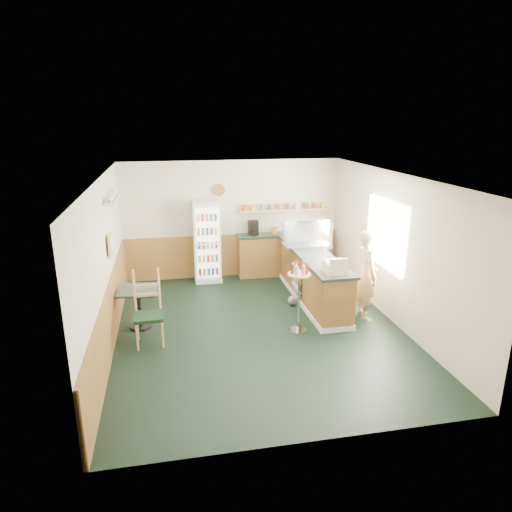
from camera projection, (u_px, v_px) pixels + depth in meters
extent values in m
plane|color=black|center=(258.00, 329.00, 8.12)|extent=(6.00, 6.00, 0.00)
cube|color=beige|center=(232.00, 219.00, 10.55)|extent=(5.00, 0.02, 2.70)
cube|color=beige|center=(104.00, 266.00, 7.26)|extent=(0.02, 6.00, 2.70)
cube|color=beige|center=(395.00, 249.00, 8.19)|extent=(0.02, 6.00, 2.70)
cube|color=white|center=(258.00, 176.00, 7.33)|extent=(5.00, 6.00, 0.02)
cube|color=olive|center=(233.00, 255.00, 10.76)|extent=(4.98, 0.05, 1.00)
cube|color=olive|center=(112.00, 314.00, 7.52)|extent=(0.05, 5.98, 1.00)
cube|color=white|center=(386.00, 234.00, 8.40)|extent=(0.06, 1.45, 1.25)
cube|color=#DBBD52|center=(110.00, 245.00, 7.68)|extent=(0.03, 0.32, 0.38)
cube|color=white|center=(112.00, 199.00, 7.95)|extent=(0.18, 1.20, 0.03)
cylinder|color=#955B25|center=(219.00, 190.00, 10.22)|extent=(0.26, 0.04, 0.26)
cube|color=olive|center=(313.00, 279.00, 9.24)|extent=(0.60, 2.95, 0.95)
cube|color=white|center=(312.00, 298.00, 9.36)|extent=(0.64, 2.97, 0.10)
cube|color=#27362C|center=(314.00, 255.00, 9.09)|extent=(0.68, 3.01, 0.05)
cube|color=olive|center=(284.00, 255.00, 10.83)|extent=(2.20, 0.38, 0.95)
cube|color=#27362C|center=(285.00, 234.00, 10.68)|extent=(2.24, 0.42, 0.05)
cube|color=tan|center=(284.00, 210.00, 10.59)|extent=(2.10, 0.22, 0.04)
cube|color=black|center=(253.00, 228.00, 10.48)|extent=(0.22, 0.18, 0.34)
cylinder|color=#B2664C|center=(244.00, 208.00, 10.39)|extent=(0.10, 0.10, 0.12)
cylinder|color=#B2664C|center=(253.00, 208.00, 10.43)|extent=(0.10, 0.10, 0.12)
cylinder|color=#B2664C|center=(262.00, 207.00, 10.47)|extent=(0.10, 0.10, 0.12)
cylinder|color=#B2664C|center=(271.00, 207.00, 10.51)|extent=(0.10, 0.10, 0.12)
cylinder|color=#B2664C|center=(280.00, 207.00, 10.55)|extent=(0.10, 0.10, 0.12)
cylinder|color=#B2664C|center=(289.00, 206.00, 10.58)|extent=(0.10, 0.10, 0.12)
cylinder|color=#B2664C|center=(297.00, 206.00, 10.62)|extent=(0.10, 0.10, 0.12)
cylinder|color=#B2664C|center=(306.00, 206.00, 10.66)|extent=(0.10, 0.10, 0.12)
cylinder|color=#B2664C|center=(315.00, 205.00, 10.70)|extent=(0.10, 0.10, 0.12)
cylinder|color=#B2664C|center=(323.00, 205.00, 10.74)|extent=(0.10, 0.10, 0.12)
cube|color=white|center=(207.00, 241.00, 10.34)|extent=(0.60, 0.43, 1.83)
cube|color=white|center=(208.00, 243.00, 10.12)|extent=(0.51, 0.02, 1.62)
cube|color=silver|center=(208.00, 244.00, 10.06)|extent=(0.55, 0.02, 1.68)
cube|color=silver|center=(306.00, 245.00, 9.55)|extent=(0.97, 0.51, 0.07)
cube|color=silver|center=(307.00, 233.00, 9.47)|extent=(0.95, 0.48, 0.48)
cube|color=beige|center=(335.00, 267.00, 7.95)|extent=(0.36, 0.38, 0.21)
imported|color=tan|center=(367.00, 275.00, 8.35)|extent=(0.44, 0.59, 1.70)
cylinder|color=silver|center=(298.00, 330.00, 8.06)|extent=(0.31, 0.31, 0.02)
cylinder|color=silver|center=(298.00, 303.00, 7.91)|extent=(0.04, 0.04, 1.04)
cylinder|color=tan|center=(299.00, 274.00, 7.75)|extent=(0.40, 0.40, 0.03)
cylinder|color=red|center=(307.00, 269.00, 7.72)|extent=(0.06, 0.06, 0.18)
cylinder|color=red|center=(303.00, 267.00, 7.82)|extent=(0.06, 0.06, 0.18)
cylinder|color=red|center=(296.00, 267.00, 7.83)|extent=(0.06, 0.06, 0.18)
cylinder|color=red|center=(292.00, 269.00, 7.73)|extent=(0.06, 0.06, 0.18)
cylinder|color=red|center=(296.00, 271.00, 7.62)|extent=(0.06, 0.06, 0.18)
cylinder|color=red|center=(303.00, 271.00, 7.62)|extent=(0.06, 0.06, 0.18)
cube|color=black|center=(297.00, 291.00, 9.20)|extent=(0.05, 0.48, 0.03)
cube|color=beige|center=(296.00, 288.00, 9.18)|extent=(0.10, 0.44, 0.16)
cube|color=black|center=(297.00, 282.00, 9.14)|extent=(0.05, 0.48, 0.03)
cube|color=beige|center=(296.00, 279.00, 9.12)|extent=(0.10, 0.44, 0.16)
cube|color=black|center=(298.00, 273.00, 9.09)|extent=(0.05, 0.48, 0.03)
cube|color=beige|center=(297.00, 269.00, 9.06)|extent=(0.10, 0.44, 0.16)
cylinder|color=black|center=(141.00, 326.00, 8.19)|extent=(0.38, 0.38, 0.04)
cylinder|color=black|center=(140.00, 309.00, 8.09)|extent=(0.08, 0.08, 0.67)
cube|color=#27362C|center=(138.00, 290.00, 7.98)|extent=(0.75, 0.75, 0.04)
cube|color=black|center=(149.00, 316.00, 7.45)|extent=(0.48, 0.48, 0.06)
cylinder|color=tan|center=(137.00, 337.00, 7.30)|extent=(0.04, 0.04, 0.49)
cylinder|color=tan|center=(162.00, 335.00, 7.38)|extent=(0.04, 0.04, 0.49)
cylinder|color=tan|center=(138.00, 326.00, 7.68)|extent=(0.04, 0.04, 0.49)
cylinder|color=tan|center=(162.00, 324.00, 7.75)|extent=(0.04, 0.04, 0.49)
cube|color=tan|center=(147.00, 290.00, 7.54)|extent=(0.42, 0.06, 0.75)
sphere|color=gray|center=(292.00, 300.00, 9.15)|extent=(0.19, 0.19, 0.19)
sphere|color=gray|center=(294.00, 299.00, 9.03)|extent=(0.11, 0.11, 0.11)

